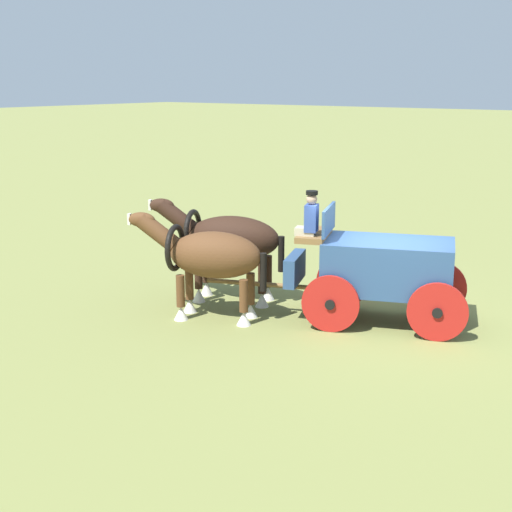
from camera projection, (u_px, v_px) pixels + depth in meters
name	position (u px, v px, depth m)	size (l,w,h in m)	color
ground_plane	(385.00, 322.00, 14.99)	(220.00, 220.00, 0.00)	olive
show_wagon	(381.00, 268.00, 14.74)	(5.47, 2.91, 2.75)	#2D4C7A
draft_horse_near	(209.00, 257.00, 14.96)	(2.92, 1.64, 2.20)	brown
draft_horse_off	(228.00, 240.00, 16.16)	(3.07, 1.71, 2.29)	#331E14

